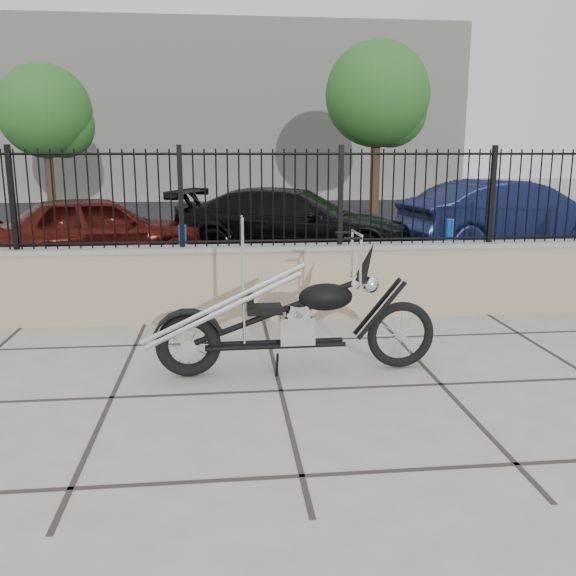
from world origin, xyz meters
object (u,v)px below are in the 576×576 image
Objects in this scene: chopper_motorcycle at (291,295)px; car_blue at (509,216)px; car_red at (99,230)px; car_black at (293,224)px.

chopper_motorcycle is 0.55× the size of car_blue.
chopper_motorcycle is 6.90m from car_red.
car_red is (-3.00, 6.21, -0.10)m from chopper_motorcycle.
car_blue is at bearing -103.87° from car_red.
chopper_motorcycle is 6.62m from car_black.
chopper_motorcycle is at bearing -167.34° from car_black.
chopper_motorcycle is 0.53× the size of car_black.
car_blue is (8.53, 0.77, 0.09)m from car_red.
car_red is 3.79m from car_black.
car_blue is (4.76, 0.41, 0.07)m from car_black.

